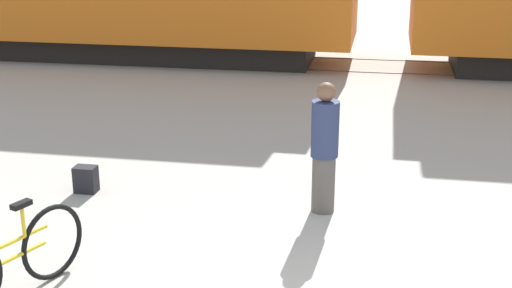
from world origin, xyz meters
TOP-DOWN VIEW (x-y plane):
  - rail_near at (0.00, 10.46)m, footprint 37.48×0.07m
  - rail_far at (0.00, 11.89)m, footprint 37.48×0.07m
  - bicycle_yellow at (-3.15, 0.13)m, footprint 0.68×1.63m
  - person_in_navy at (-0.54, 2.67)m, footprint 0.32×0.32m
  - backpack at (-3.56, 2.73)m, footprint 0.28×0.20m

SIDE VIEW (x-z plane):
  - rail_near at x=0.00m, z-range 0.00..0.01m
  - rail_far at x=0.00m, z-range 0.00..0.01m
  - backpack at x=-3.56m, z-range 0.00..0.34m
  - bicycle_yellow at x=-3.15m, z-range -0.07..0.86m
  - person_in_navy at x=-0.54m, z-range 0.00..1.58m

